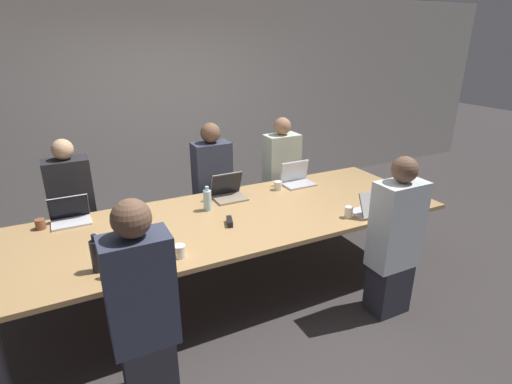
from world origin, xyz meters
name	(u,v)px	position (x,y,z in m)	size (l,w,h in m)	color
ground_plane	(230,287)	(0.00, 0.00, 0.00)	(24.00, 24.00, 0.00)	#383333
curtain_wall	(156,104)	(0.00, 2.40, 1.40)	(12.00, 0.06, 2.80)	#BCB7B2
conference_table	(228,222)	(0.00, 0.00, 0.68)	(3.95, 1.33, 0.73)	tan
laptop_far_left	(70,215)	(-1.25, 0.53, 0.80)	(0.32, 0.23, 0.23)	silver
person_far_left	(74,211)	(-1.22, 0.94, 0.66)	(0.40, 0.24, 1.37)	#2D2D38
cup_far_left	(40,224)	(-1.48, 0.50, 0.78)	(0.08, 0.08, 0.09)	brown
laptop_near_right	(372,207)	(1.19, -0.52, 0.80)	(0.32, 0.24, 0.23)	silver
person_near_right	(395,241)	(1.09, -0.91, 0.67)	(0.40, 0.24, 1.39)	#2D2D38
cup_near_right	(349,212)	(0.96, -0.48, 0.78)	(0.07, 0.07, 0.10)	white
laptop_near_left	(139,262)	(-0.87, -0.52, 0.80)	(0.36, 0.24, 0.23)	gray
person_near_left	(143,309)	(-0.94, -0.90, 0.69)	(0.40, 0.24, 1.41)	#2D2D38
cup_near_left	(180,251)	(-0.58, -0.47, 0.78)	(0.09, 0.09, 0.09)	white
bottle_near_left	(97,255)	(-1.13, -0.40, 0.85)	(0.08, 0.08, 0.28)	black
laptop_far_center	(228,191)	(0.19, 0.42, 0.81)	(0.31, 0.26, 0.26)	gray
person_far_center	(213,187)	(0.20, 0.91, 0.68)	(0.40, 0.24, 1.40)	#2D2D38
bottle_far_center	(207,200)	(-0.10, 0.23, 0.83)	(0.08, 0.08, 0.23)	#ADD1E0
laptop_far_right	(296,178)	(1.01, 0.47, 0.80)	(0.34, 0.24, 0.25)	#B7B7BC
person_far_right	(281,177)	(1.07, 0.90, 0.67)	(0.40, 0.24, 1.38)	#2D2D38
cup_far_right	(278,186)	(0.74, 0.40, 0.78)	(0.08, 0.08, 0.09)	white
stapler	(230,222)	(-0.04, -0.14, 0.76)	(0.09, 0.16, 0.05)	black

